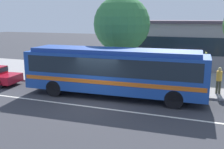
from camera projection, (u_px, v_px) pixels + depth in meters
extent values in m
plane|color=#36373C|center=(96.00, 102.00, 15.15)|extent=(120.00, 120.00, 0.00)
cube|color=#989393|center=(130.00, 77.00, 21.37)|extent=(60.00, 8.00, 0.12)
cube|color=silver|center=(90.00, 107.00, 14.42)|extent=(56.00, 0.16, 0.01)
cube|color=#1C459D|center=(114.00, 72.00, 15.97)|extent=(10.96, 2.86, 2.26)
cube|color=#1D3E96|center=(114.00, 51.00, 15.71)|extent=(10.08, 2.54, 0.24)
cube|color=#19232D|center=(114.00, 64.00, 15.88)|extent=(10.31, 2.86, 1.00)
cube|color=#D6611B|center=(114.00, 78.00, 16.06)|extent=(10.74, 2.88, 0.24)
cube|color=#19232D|center=(209.00, 70.00, 14.23)|extent=(0.21, 2.13, 1.09)
cylinder|color=black|center=(177.00, 89.00, 16.06)|extent=(1.01, 0.32, 1.00)
cylinder|color=black|center=(174.00, 99.00, 14.07)|extent=(1.01, 0.32, 1.00)
cylinder|color=black|center=(70.00, 81.00, 18.25)|extent=(1.01, 0.32, 1.00)
cylinder|color=black|center=(54.00, 88.00, 16.27)|extent=(1.01, 0.32, 1.00)
cylinder|color=black|center=(14.00, 79.00, 19.62)|extent=(0.66, 0.28, 0.64)
cylinder|color=slate|center=(204.00, 86.00, 16.56)|extent=(0.14, 0.14, 0.91)
cylinder|color=slate|center=(202.00, 86.00, 16.58)|extent=(0.14, 0.14, 0.91)
cylinder|color=#4A4147|center=(204.00, 74.00, 16.41)|extent=(0.40, 0.40, 0.63)
sphere|color=tan|center=(204.00, 67.00, 16.32)|extent=(0.22, 0.22, 0.22)
cylinder|color=#3A362F|center=(93.00, 79.00, 18.61)|extent=(0.14, 0.14, 0.82)
cylinder|color=#3A362F|center=(91.00, 79.00, 18.65)|extent=(0.14, 0.14, 0.82)
cylinder|color=green|center=(92.00, 69.00, 18.49)|extent=(0.38, 0.38, 0.55)
sphere|color=tan|center=(92.00, 64.00, 18.41)|extent=(0.20, 0.20, 0.20)
cylinder|color=#3D3E2D|center=(220.00, 87.00, 16.38)|extent=(0.14, 0.14, 0.82)
cylinder|color=#3D3E2D|center=(217.00, 87.00, 16.45)|extent=(0.14, 0.14, 0.82)
cylinder|color=gold|center=(219.00, 76.00, 16.26)|extent=(0.37, 0.37, 0.60)
sphere|color=tan|center=(220.00, 69.00, 16.17)|extent=(0.23, 0.23, 0.23)
cylinder|color=gray|center=(204.00, 75.00, 15.77)|extent=(0.08, 0.08, 2.55)
cube|color=yellow|center=(206.00, 57.00, 15.55)|extent=(0.12, 0.44, 0.56)
cylinder|color=brown|center=(121.00, 61.00, 20.28)|extent=(0.33, 0.33, 2.68)
sphere|color=#387A42|center=(122.00, 24.00, 19.70)|extent=(4.18, 4.18, 4.18)
cube|color=gray|center=(191.00, 45.00, 26.30)|extent=(14.12, 7.22, 4.22)
cube|color=#19232D|center=(188.00, 46.00, 22.93)|extent=(12.99, 0.04, 1.52)
cube|color=#463A48|center=(192.00, 22.00, 25.83)|extent=(14.52, 7.62, 0.24)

